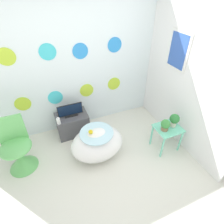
% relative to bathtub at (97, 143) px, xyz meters
% --- Properties ---
extents(ground_plane, '(12.00, 12.00, 0.00)m').
position_rel_bathtub_xyz_m(ground_plane, '(-0.15, -0.72, -0.27)').
color(ground_plane, silver).
extents(wall_back_dotted, '(4.27, 0.05, 2.60)m').
position_rel_bathtub_xyz_m(wall_back_dotted, '(-0.15, 0.97, 1.03)').
color(wall_back_dotted, white).
rests_on(wall_back_dotted, ground_plane).
extents(wall_right, '(0.06, 2.67, 2.60)m').
position_rel_bathtub_xyz_m(wall_right, '(1.50, 0.11, 1.04)').
color(wall_right, white).
rests_on(wall_right, ground_plane).
extents(bathtub, '(0.88, 0.66, 0.53)m').
position_rel_bathtub_xyz_m(bathtub, '(0.00, 0.00, 0.00)').
color(bathtub, white).
rests_on(bathtub, ground_plane).
extents(rubber_duck, '(0.07, 0.08, 0.08)m').
position_rel_bathtub_xyz_m(rubber_duck, '(-0.09, -0.00, 0.30)').
color(rubber_duck, yellow).
rests_on(rubber_duck, bathtub).
extents(chair, '(0.46, 0.46, 0.89)m').
position_rel_bathtub_xyz_m(chair, '(-1.19, 0.25, 0.02)').
color(chair, '#66C166').
rests_on(chair, ground_plane).
extents(tv_cabinet, '(0.59, 0.41, 0.43)m').
position_rel_bathtub_xyz_m(tv_cabinet, '(-0.26, 0.71, -0.05)').
color(tv_cabinet, '#4C4C51').
rests_on(tv_cabinet, ground_plane).
extents(tv, '(0.45, 0.12, 0.24)m').
position_rel_bathtub_xyz_m(tv, '(-0.26, 0.71, 0.26)').
color(tv, black).
rests_on(tv, tv_cabinet).
extents(vase, '(0.07, 0.07, 0.13)m').
position_rel_bathtub_xyz_m(vase, '(-0.50, 0.56, 0.22)').
color(vase, white).
rests_on(vase, tv_cabinet).
extents(side_table, '(0.42, 0.37, 0.47)m').
position_rel_bathtub_xyz_m(side_table, '(1.16, -0.31, 0.11)').
color(side_table, '#72D8B7').
rests_on(side_table, ground_plane).
extents(potted_plant_left, '(0.15, 0.15, 0.20)m').
position_rel_bathtub_xyz_m(potted_plant_left, '(1.06, -0.33, 0.31)').
color(potted_plant_left, '#8C6B4C').
rests_on(potted_plant_left, side_table).
extents(potted_plant_right, '(0.16, 0.16, 0.24)m').
position_rel_bathtub_xyz_m(potted_plant_right, '(1.25, -0.30, 0.34)').
color(potted_plant_right, beige).
rests_on(potted_plant_right, side_table).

